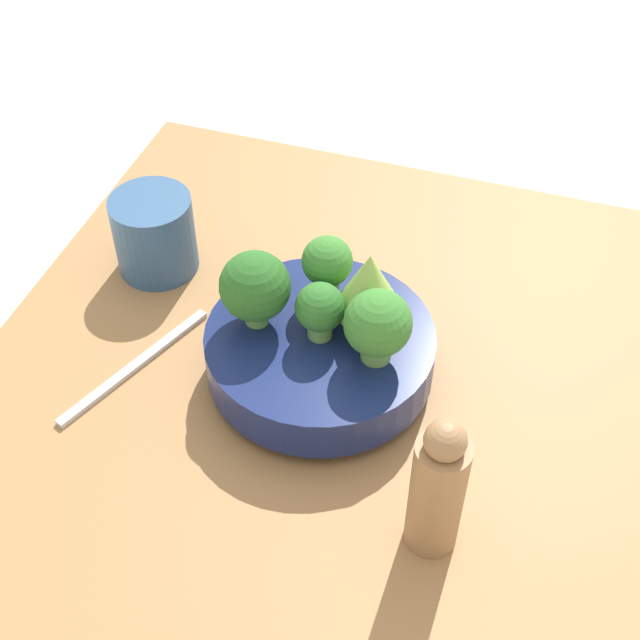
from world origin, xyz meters
TOP-DOWN VIEW (x-y plane):
  - ground_plane at (0.00, 0.00)m, footprint 6.00×6.00m
  - table at (0.00, 0.00)m, footprint 0.82×0.74m
  - bowl at (-0.04, -0.03)m, footprint 0.22×0.22m
  - broccoli_floret_center at (-0.04, -0.03)m, footprint 0.05×0.05m
  - romanesco_piece_far at (-0.06, 0.01)m, footprint 0.07×0.07m
  - broccoli_floret_back at (-0.02, 0.03)m, footprint 0.06×0.06m
  - broccoli_floret_front at (-0.03, -0.09)m, footprint 0.07×0.07m
  - broccoli_floret_left at (-0.09, -0.04)m, footprint 0.05×0.05m
  - cup at (-0.14, -0.25)m, footprint 0.09×0.09m
  - pepper_mill at (0.11, 0.12)m, footprint 0.05×0.05m
  - fork at (0.01, -0.21)m, footprint 0.19×0.08m

SIDE VIEW (x-z plane):
  - ground_plane at x=0.00m, z-range 0.00..0.00m
  - table at x=0.00m, z-range 0.00..0.04m
  - fork at x=0.01m, z-range 0.04..0.04m
  - bowl at x=-0.04m, z-range 0.04..0.10m
  - cup at x=-0.14m, z-range 0.04..0.13m
  - pepper_mill at x=0.11m, z-range 0.03..0.19m
  - broccoli_floret_center at x=-0.04m, z-range 0.10..0.16m
  - broccoli_floret_back at x=-0.02m, z-range 0.10..0.18m
  - broccoli_floret_left at x=-0.09m, z-range 0.11..0.18m
  - broccoli_floret_front at x=-0.03m, z-range 0.10..0.18m
  - romanesco_piece_far at x=-0.06m, z-range 0.11..0.19m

